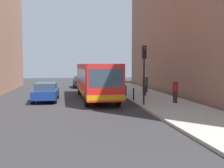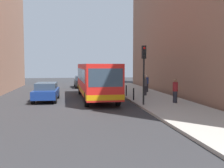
# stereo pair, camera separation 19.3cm
# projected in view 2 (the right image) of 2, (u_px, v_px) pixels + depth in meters

# --- Properties ---
(ground_plane) EXTENTS (80.00, 80.00, 0.00)m
(ground_plane) POSITION_uv_depth(u_px,v_px,m) (91.00, 104.00, 19.56)
(ground_plane) COLOR #2D2D30
(sidewalk) EXTENTS (4.40, 40.00, 0.15)m
(sidewalk) POSITION_uv_depth(u_px,v_px,m) (160.00, 102.00, 20.39)
(sidewalk) COLOR #ADA89E
(sidewalk) RESTS_ON ground
(building_right) EXTENTS (7.00, 32.00, 17.39)m
(building_right) POSITION_uv_depth(u_px,v_px,m) (210.00, 3.00, 24.64)
(building_right) COLOR #936B56
(building_right) RESTS_ON ground
(bus) EXTENTS (2.77, 11.07, 3.00)m
(bus) POSITION_uv_depth(u_px,v_px,m) (96.00, 79.00, 22.50)
(bus) COLOR red
(bus) RESTS_ON ground
(car_beside_bus) EXTENTS (1.94, 4.44, 1.48)m
(car_beside_bus) POSITION_uv_depth(u_px,v_px,m) (46.00, 91.00, 21.26)
(car_beside_bus) COLOR navy
(car_beside_bus) RESTS_ON ground
(car_behind_bus) EXTENTS (1.96, 4.45, 1.48)m
(car_behind_bus) POSITION_uv_depth(u_px,v_px,m) (82.00, 81.00, 33.97)
(car_behind_bus) COLOR black
(car_behind_bus) RESTS_ON ground
(traffic_light) EXTENTS (0.28, 0.33, 4.10)m
(traffic_light) POSITION_uv_depth(u_px,v_px,m) (144.00, 64.00, 18.14)
(traffic_light) COLOR black
(traffic_light) RESTS_ON sidewalk
(bollard_near) EXTENTS (0.11, 0.11, 0.95)m
(bollard_near) POSITION_uv_depth(u_px,v_px,m) (134.00, 94.00, 20.78)
(bollard_near) COLOR black
(bollard_near) RESTS_ON sidewalk
(bollard_mid) EXTENTS (0.11, 0.11, 0.95)m
(bollard_mid) POSITION_uv_depth(u_px,v_px,m) (126.00, 91.00, 23.53)
(bollard_mid) COLOR black
(bollard_mid) RESTS_ON sidewalk
(bollard_far) EXTENTS (0.11, 0.11, 0.95)m
(bollard_far) POSITION_uv_depth(u_px,v_px,m) (120.00, 88.00, 26.27)
(bollard_far) COLOR black
(bollard_far) RESTS_ON sidewalk
(bollard_farthest) EXTENTS (0.11, 0.11, 0.95)m
(bollard_farthest) POSITION_uv_depth(u_px,v_px,m) (116.00, 86.00, 29.01)
(bollard_farthest) COLOR black
(bollard_farthest) RESTS_ON sidewalk
(pedestrian_near_signal) EXTENTS (0.38, 0.38, 1.75)m
(pedestrian_near_signal) POSITION_uv_depth(u_px,v_px,m) (175.00, 91.00, 19.24)
(pedestrian_near_signal) COLOR #26262D
(pedestrian_near_signal) RESTS_ON sidewalk
(pedestrian_mid_sidewalk) EXTENTS (0.38, 0.38, 1.72)m
(pedestrian_mid_sidewalk) POSITION_uv_depth(u_px,v_px,m) (145.00, 86.00, 23.91)
(pedestrian_mid_sidewalk) COLOR #26262D
(pedestrian_mid_sidewalk) RESTS_ON sidewalk
(pedestrian_far_sidewalk) EXTENTS (0.38, 0.38, 1.72)m
(pedestrian_far_sidewalk) POSITION_uv_depth(u_px,v_px,m) (147.00, 84.00, 26.93)
(pedestrian_far_sidewalk) COLOR #26262D
(pedestrian_far_sidewalk) RESTS_ON sidewalk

